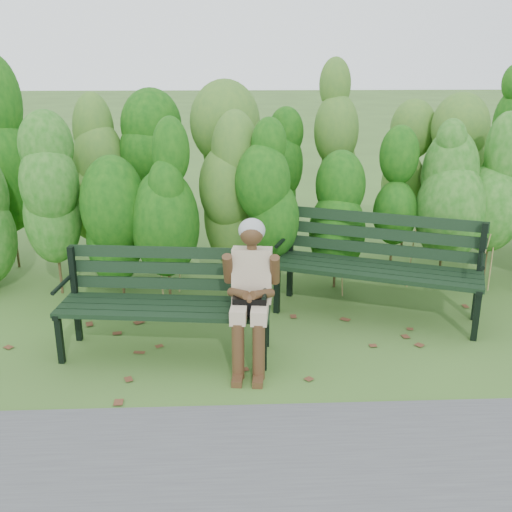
{
  "coord_description": "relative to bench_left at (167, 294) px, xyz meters",
  "views": [
    {
      "loc": [
        -0.23,
        -4.82,
        2.5
      ],
      "look_at": [
        0.0,
        0.35,
        0.75
      ],
      "focal_mm": 42.0,
      "sensor_mm": 36.0,
      "label": 1
    }
  ],
  "objects": [
    {
      "name": "ground",
      "position": [
        0.79,
        -0.01,
        -0.53
      ],
      "size": [
        80.0,
        80.0,
        0.0
      ],
      "primitive_type": "plane",
      "color": "#3D5A26"
    },
    {
      "name": "hedge_band",
      "position": [
        0.79,
        1.85,
        0.73
      ],
      "size": [
        11.04,
        1.67,
        2.42
      ],
      "color": "#47381E",
      "rests_on": "ground"
    },
    {
      "name": "leaf_litter",
      "position": [
        0.99,
        -0.03,
        -0.53
      ],
      "size": [
        5.73,
        2.28,
        0.01
      ],
      "color": "brown",
      "rests_on": "ground"
    },
    {
      "name": "bench_left",
      "position": [
        0.0,
        0.0,
        0.0
      ],
      "size": [
        1.86,
        0.79,
        0.9
      ],
      "color": "black",
      "rests_on": "ground"
    },
    {
      "name": "bench_right",
      "position": [
        2.03,
        0.72,
        0.05
      ],
      "size": [
        2.08,
        1.33,
        0.99
      ],
      "color": "black",
      "rests_on": "ground"
    },
    {
      "name": "seated_woman",
      "position": [
        0.72,
        -0.26,
        0.18
      ],
      "size": [
        0.49,
        0.71,
        1.24
      ],
      "color": "tan",
      "rests_on": "ground"
    }
  ]
}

